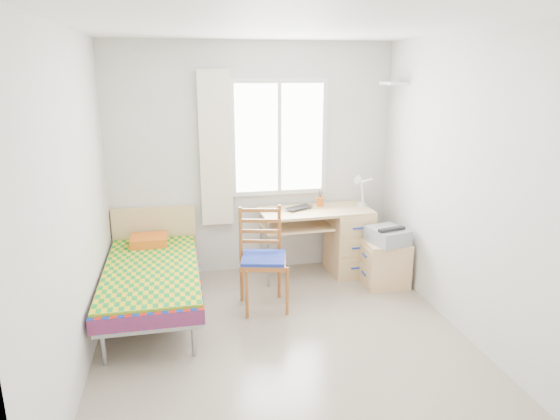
{
  "coord_description": "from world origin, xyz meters",
  "views": [
    {
      "loc": [
        -0.8,
        -3.78,
        2.28
      ],
      "look_at": [
        0.07,
        0.55,
        1.04
      ],
      "focal_mm": 32.0,
      "sensor_mm": 36.0,
      "label": 1
    }
  ],
  "objects_px": {
    "printer": "(388,235)",
    "bed": "(152,272)",
    "chair": "(263,253)",
    "cabinet": "(385,264)",
    "desk": "(343,238)"
  },
  "relations": [
    {
      "from": "bed",
      "to": "printer",
      "type": "xyz_separation_m",
      "value": [
        2.45,
        0.07,
        0.19
      ]
    },
    {
      "from": "desk",
      "to": "cabinet",
      "type": "distance_m",
      "value": 0.59
    },
    {
      "from": "chair",
      "to": "printer",
      "type": "relative_size",
      "value": 2.15
    },
    {
      "from": "chair",
      "to": "printer",
      "type": "bearing_deg",
      "value": 20.52
    },
    {
      "from": "bed",
      "to": "desk",
      "type": "relative_size",
      "value": 1.51
    },
    {
      "from": "bed",
      "to": "printer",
      "type": "bearing_deg",
      "value": 1.33
    },
    {
      "from": "cabinet",
      "to": "printer",
      "type": "relative_size",
      "value": 1.07
    },
    {
      "from": "chair",
      "to": "cabinet",
      "type": "relative_size",
      "value": 2.01
    },
    {
      "from": "bed",
      "to": "desk",
      "type": "height_order",
      "value": "bed"
    },
    {
      "from": "desk",
      "to": "cabinet",
      "type": "xyz_separation_m",
      "value": [
        0.34,
        -0.45,
        -0.17
      ]
    },
    {
      "from": "cabinet",
      "to": "printer",
      "type": "distance_m",
      "value": 0.34
    },
    {
      "from": "desk",
      "to": "printer",
      "type": "xyz_separation_m",
      "value": [
        0.34,
        -0.48,
        0.17
      ]
    },
    {
      "from": "chair",
      "to": "cabinet",
      "type": "height_order",
      "value": "chair"
    },
    {
      "from": "printer",
      "to": "bed",
      "type": "bearing_deg",
      "value": 168.09
    },
    {
      "from": "desk",
      "to": "chair",
      "type": "distance_m",
      "value": 1.25
    }
  ]
}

